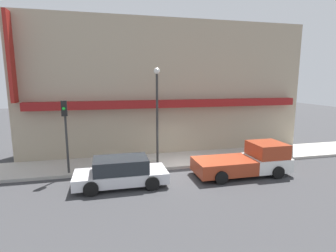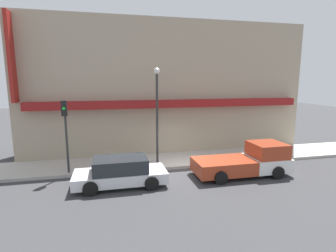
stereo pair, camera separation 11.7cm
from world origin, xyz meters
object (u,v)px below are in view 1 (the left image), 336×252
at_px(parked_car, 121,172).
at_px(traffic_light, 65,124).
at_px(fire_hydrant, 114,162).
at_px(street_lamp, 157,105).
at_px(pickup_truck, 247,161).

height_order(parked_car, traffic_light, traffic_light).
xyz_separation_m(parked_car, fire_hydrant, (-0.28, 2.42, -0.19)).
distance_m(parked_car, street_lamp, 4.61).
xyz_separation_m(parked_car, traffic_light, (-2.69, 1.94, 2.17)).
bearing_deg(traffic_light, pickup_truck, -11.46).
height_order(pickup_truck, traffic_light, traffic_light).
relative_size(fire_hydrant, traffic_light, 0.16).
height_order(fire_hydrant, street_lamp, street_lamp).
xyz_separation_m(pickup_truck, parked_car, (-6.87, -0.00, -0.07)).
bearing_deg(parked_car, traffic_light, 145.11).
bearing_deg(fire_hydrant, traffic_light, -168.65).
xyz_separation_m(pickup_truck, traffic_light, (-9.56, 1.94, 2.11)).
relative_size(pickup_truck, fire_hydrant, 8.17).
xyz_separation_m(pickup_truck, street_lamp, (-4.53, 2.59, 2.96)).
distance_m(pickup_truck, traffic_light, 9.98).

